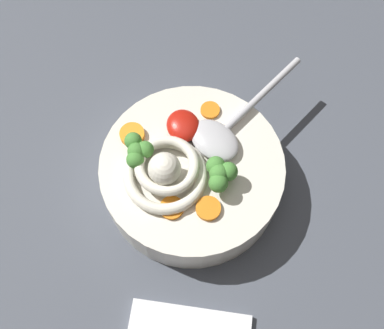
% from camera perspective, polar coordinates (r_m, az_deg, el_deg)
% --- Properties ---
extents(table_slab, '(1.26, 1.26, 0.03)m').
position_cam_1_polar(table_slab, '(0.60, -0.19, 0.58)').
color(table_slab, '#474C56').
rests_on(table_slab, ground).
extents(soup_bowl, '(0.21, 0.21, 0.06)m').
position_cam_1_polar(soup_bowl, '(0.54, 0.00, -1.17)').
color(soup_bowl, silver).
rests_on(soup_bowl, table_slab).
extents(noodle_pile, '(0.10, 0.10, 0.04)m').
position_cam_1_polar(noodle_pile, '(0.50, -3.22, -0.79)').
color(noodle_pile, silver).
rests_on(noodle_pile, soup_bowl).
extents(soup_spoon, '(0.11, 0.17, 0.02)m').
position_cam_1_polar(soup_spoon, '(0.53, 3.73, 3.94)').
color(soup_spoon, '#B7B7BC').
rests_on(soup_spoon, soup_bowl).
extents(chili_sauce_dollop, '(0.04, 0.04, 0.02)m').
position_cam_1_polar(chili_sauce_dollop, '(0.53, -1.09, 4.72)').
color(chili_sauce_dollop, '#B2190F').
rests_on(chili_sauce_dollop, soup_bowl).
extents(broccoli_floret_front, '(0.04, 0.03, 0.03)m').
position_cam_1_polar(broccoli_floret_front, '(0.49, 3.43, -1.11)').
color(broccoli_floret_front, '#7A9E60').
rests_on(broccoli_floret_front, soup_bowl).
extents(broccoli_floret_beside_chili, '(0.04, 0.03, 0.03)m').
position_cam_1_polar(broccoli_floret_beside_chili, '(0.51, -6.58, 1.57)').
color(broccoli_floret_beside_chili, '#7A9E60').
rests_on(broccoli_floret_beside_chili, soup_bowl).
extents(carrot_slice_near_spoon, '(0.03, 0.03, 0.01)m').
position_cam_1_polar(carrot_slice_near_spoon, '(0.54, -7.25, 3.62)').
color(carrot_slice_near_spoon, orange).
rests_on(carrot_slice_near_spoon, soup_bowl).
extents(carrot_slice_beside_noodles, '(0.03, 0.03, 0.01)m').
position_cam_1_polar(carrot_slice_beside_noodles, '(0.50, 1.98, -5.32)').
color(carrot_slice_beside_noodles, orange).
rests_on(carrot_slice_beside_noodles, soup_bowl).
extents(carrot_slice_rear, '(0.03, 0.03, 0.00)m').
position_cam_1_polar(carrot_slice_rear, '(0.50, -2.46, -5.25)').
color(carrot_slice_rear, orange).
rests_on(carrot_slice_rear, soup_bowl).
extents(carrot_slice_extra_b, '(0.02, 0.02, 0.00)m').
position_cam_1_polar(carrot_slice_extra_b, '(0.55, 2.20, 6.57)').
color(carrot_slice_extra_b, orange).
rests_on(carrot_slice_extra_b, soup_bowl).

